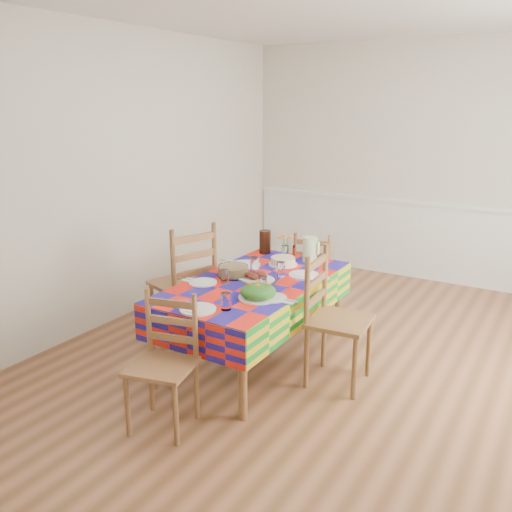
# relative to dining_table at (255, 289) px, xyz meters

# --- Properties ---
(room) EXTENTS (4.58, 5.08, 2.78)m
(room) POSITION_rel_dining_table_xyz_m (0.66, 0.32, 0.75)
(room) COLOR brown
(room) RESTS_ON ground
(wainscot) EXTENTS (4.41, 0.06, 0.92)m
(wainscot) POSITION_rel_dining_table_xyz_m (0.66, 2.81, -0.11)
(wainscot) COLOR white
(wainscot) RESTS_ON room
(dining_table) EXTENTS (0.93, 1.73, 0.67)m
(dining_table) POSITION_rel_dining_table_xyz_m (0.00, 0.00, 0.00)
(dining_table) COLOR brown
(dining_table) RESTS_ON room
(setting_near_head) EXTENTS (0.40, 0.27, 0.12)m
(setting_near_head) POSITION_rel_dining_table_xyz_m (0.05, -0.69, 0.10)
(setting_near_head) COLOR white
(setting_near_head) RESTS_ON dining_table
(setting_left_near) EXTENTS (0.40, 0.24, 0.11)m
(setting_left_near) POSITION_rel_dining_table_xyz_m (-0.27, -0.22, 0.10)
(setting_left_near) COLOR white
(setting_left_near) RESTS_ON dining_table
(setting_left_far) EXTENTS (0.48, 0.28, 0.13)m
(setting_left_far) POSITION_rel_dining_table_xyz_m (-0.23, 0.27, 0.10)
(setting_left_far) COLOR white
(setting_left_far) RESTS_ON dining_table
(setting_right_near) EXTENTS (0.40, 0.23, 0.10)m
(setting_right_near) POSITION_rel_dining_table_xyz_m (0.27, -0.24, 0.10)
(setting_right_near) COLOR white
(setting_right_near) RESTS_ON dining_table
(setting_right_far) EXTENTS (0.46, 0.27, 0.12)m
(setting_right_far) POSITION_rel_dining_table_xyz_m (0.23, 0.28, 0.10)
(setting_right_far) COLOR white
(setting_right_far) RESTS_ON dining_table
(meat_platter) EXTENTS (0.32, 0.23, 0.06)m
(meat_platter) POSITION_rel_dining_table_xyz_m (-0.00, 0.03, 0.10)
(meat_platter) COLOR white
(meat_platter) RESTS_ON dining_table
(salad_platter) EXTENTS (0.28, 0.28, 0.12)m
(salad_platter) POSITION_rel_dining_table_xyz_m (0.23, -0.32, 0.12)
(salad_platter) COLOR white
(salad_platter) RESTS_ON dining_table
(pasta_bowl) EXTENTS (0.25, 0.25, 0.09)m
(pasta_bowl) POSITION_rel_dining_table_xyz_m (-0.21, 0.01, 0.12)
(pasta_bowl) COLOR white
(pasta_bowl) RESTS_ON dining_table
(cake) EXTENTS (0.25, 0.25, 0.07)m
(cake) POSITION_rel_dining_table_xyz_m (-0.01, 0.49, 0.11)
(cake) COLOR white
(cake) RESTS_ON dining_table
(serving_utensils) EXTENTS (0.13, 0.30, 0.01)m
(serving_utensils) POSITION_rel_dining_table_xyz_m (0.15, -0.08, 0.08)
(serving_utensils) COLOR black
(serving_utensils) RESTS_ON dining_table
(flower_vase) EXTENTS (0.14, 0.11, 0.22)m
(flower_vase) POSITION_rel_dining_table_xyz_m (-0.10, 0.69, 0.16)
(flower_vase) COLOR white
(flower_vase) RESTS_ON dining_table
(hot_sauce) EXTENTS (0.03, 0.03, 0.12)m
(hot_sauce) POSITION_rel_dining_table_xyz_m (-0.03, 0.72, 0.13)
(hot_sauce) COLOR red
(hot_sauce) RESTS_ON dining_table
(green_pitcher) EXTENTS (0.13, 0.13, 0.22)m
(green_pitcher) POSITION_rel_dining_table_xyz_m (0.14, 0.71, 0.18)
(green_pitcher) COLOR #CEF2AB
(green_pitcher) RESTS_ON dining_table
(tea_pitcher) EXTENTS (0.11, 0.11, 0.21)m
(tea_pitcher) POSITION_rel_dining_table_xyz_m (-0.33, 0.74, 0.18)
(tea_pitcher) COLOR black
(tea_pitcher) RESTS_ON dining_table
(name_card) EXTENTS (0.07, 0.02, 0.02)m
(name_card) POSITION_rel_dining_table_xyz_m (-0.02, -0.81, 0.08)
(name_card) COLOR white
(name_card) RESTS_ON dining_table
(chair_near) EXTENTS (0.46, 0.45, 0.87)m
(chair_near) POSITION_rel_dining_table_xyz_m (-0.01, -1.09, -0.17)
(chair_near) COLOR brown
(chair_near) RESTS_ON room
(chair_far) EXTENTS (0.44, 0.43, 0.85)m
(chair_far) POSITION_rel_dining_table_xyz_m (0.01, 1.09, -0.18)
(chair_far) COLOR brown
(chair_far) RESTS_ON room
(chair_left) EXTENTS (0.58, 0.59, 1.06)m
(chair_left) POSITION_rel_dining_table_xyz_m (-0.68, -0.02, -0.08)
(chair_left) COLOR brown
(chair_left) RESTS_ON room
(chair_right) EXTENTS (0.46, 0.48, 1.00)m
(chair_right) POSITION_rel_dining_table_xyz_m (0.68, -0.00, -0.11)
(chair_right) COLOR brown
(chair_right) RESTS_ON room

